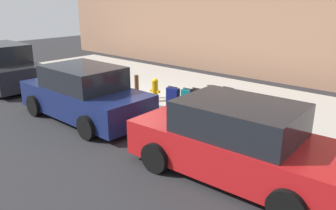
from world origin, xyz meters
TOP-DOWN VIEW (x-y plane):
  - ground_plane at (0.00, 0.00)m, footprint 40.00×40.00m
  - sidewalk_curb at (0.00, -2.50)m, footprint 18.00×5.00m
  - suitcase_red_0 at (-3.72, -0.45)m, footprint 0.49×0.21m
  - suitcase_maroon_1 at (-3.19, -0.54)m, footprint 0.39×0.22m
  - suitcase_silver_2 at (-2.70, -0.48)m, footprint 0.41×0.20m
  - suitcase_black_3 at (-2.21, -0.44)m, footprint 0.40×0.23m
  - suitcase_teal_4 at (-1.75, -0.55)m, footprint 0.36×0.22m
  - suitcase_navy_5 at (-1.27, -0.44)m, footprint 0.43×0.22m
  - fire_hydrant at (-0.43, -0.51)m, footprint 0.39×0.21m
  - bollard_post at (0.30, -0.36)m, footprint 0.14×0.14m
  - parked_car_red_0 at (-4.86, 1.78)m, footprint 4.45×2.15m
  - parked_car_navy_1 at (0.25, 1.78)m, footprint 4.35×2.01m
  - parked_car_charcoal_2 at (5.90, 1.78)m, footprint 4.50×2.20m

SIDE VIEW (x-z plane):
  - ground_plane at x=0.00m, z-range 0.00..0.00m
  - sidewalk_curb at x=0.00m, z-range 0.00..0.14m
  - suitcase_red_0 at x=-3.72m, z-range 0.04..0.82m
  - suitcase_navy_5 at x=-1.27m, z-range 0.11..0.78m
  - suitcase_teal_4 at x=-1.75m, z-range 0.11..0.79m
  - suitcase_silver_2 at x=-2.70m, z-range 0.01..0.95m
  - suitcase_maroon_1 at x=-3.19m, z-range 0.01..0.98m
  - suitcase_black_3 at x=-2.21m, z-range 0.11..0.90m
  - bollard_post at x=0.30m, z-range 0.14..0.95m
  - fire_hydrant at x=-0.43m, z-range 0.16..0.94m
  - parked_car_red_0 at x=-4.86m, z-range -0.05..1.51m
  - parked_car_navy_1 at x=0.25m, z-range -0.05..1.53m
  - parked_car_charcoal_2 at x=5.90m, z-range -0.06..1.66m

